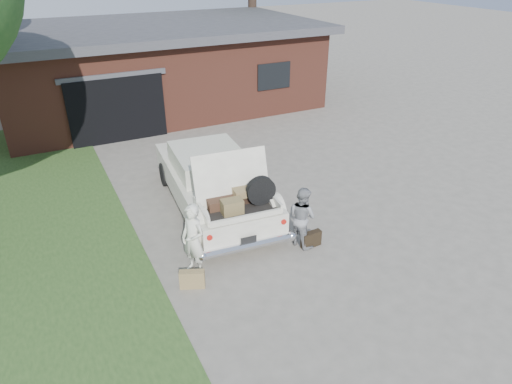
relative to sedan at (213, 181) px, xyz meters
name	(u,v)px	position (x,y,z in m)	size (l,w,h in m)	color
ground	(268,247)	(0.40, -2.19, -0.75)	(90.00, 90.00, 0.00)	gray
house	(159,65)	(1.38, 9.28, 0.92)	(12.80, 7.80, 3.30)	brown
sedan	(213,181)	(0.00, 0.00, 0.00)	(2.41, 5.26, 2.08)	white
woman_left	(193,240)	(-1.35, -2.29, 0.02)	(0.56, 0.37, 1.54)	white
woman_right	(302,217)	(1.11, -2.41, -0.05)	(0.68, 0.53, 1.41)	gray
suitcase_left	(192,279)	(-1.57, -2.74, -0.56)	(0.49, 0.16, 0.38)	#997F4E
suitcase_right	(311,239)	(1.26, -2.60, -0.57)	(0.47, 0.15, 0.36)	black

